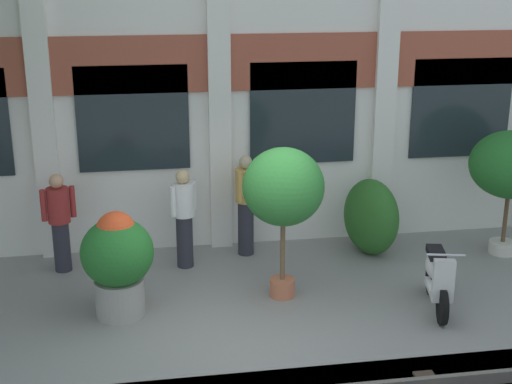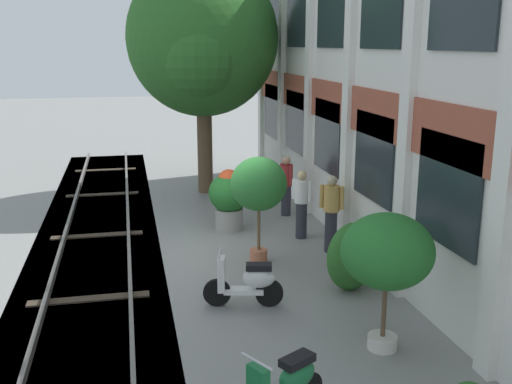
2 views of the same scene
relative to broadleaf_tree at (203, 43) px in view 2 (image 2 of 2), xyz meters
The scene contains 12 objects.
ground_plane 7.16m from the broadleaf_tree, ahead, with size 80.00×80.00×0.00m, color gray.
apartment_facade 6.24m from the broadleaf_tree, 25.29° to the left, with size 17.02×0.64×7.22m.
rail_tracks 7.84m from the broadleaf_tree, 28.78° to the right, with size 24.66×2.80×0.43m.
broadleaf_tree is the anchor object (origin of this frame).
potted_plant_tall_urn 10.66m from the broadleaf_tree, ahead, with size 1.34×1.34×2.07m.
potted_plant_terracotta_small 6.84m from the broadleaf_tree, ahead, with size 1.14×1.14×2.21m.
potted_plant_ribbed_drum 5.32m from the broadleaf_tree, ahead, with size 0.98×0.98×1.49m.
scooter_near_curb 9.21m from the broadleaf_tree, ahead, with size 0.59×1.36×0.98m.
resident_by_doorway 7.17m from the broadleaf_tree, 17.98° to the left, with size 0.34×0.46×1.69m.
resident_watching_tracks 4.99m from the broadleaf_tree, 29.68° to the left, with size 0.51×0.34×1.57m.
resident_near_plants 6.28m from the broadleaf_tree, 17.75° to the left, with size 0.42×0.38×1.60m.
topiary_hedge 8.99m from the broadleaf_tree, 11.52° to the left, with size 1.09×0.70×1.27m, color #286023.
Camera 2 is at (12.07, -1.58, 4.41)m, focal length 42.00 mm.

